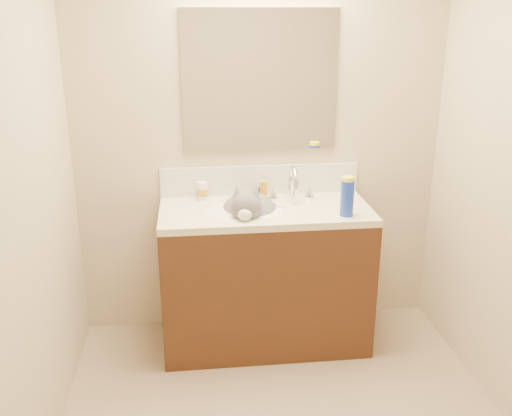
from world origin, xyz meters
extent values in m
cube|color=tan|center=(0.00, 1.25, 1.25)|extent=(2.20, 0.04, 2.50)
cube|color=tan|center=(0.00, -1.25, 1.25)|extent=(2.20, 0.04, 2.50)
cube|color=tan|center=(-1.10, 0.00, 1.25)|extent=(0.04, 2.50, 2.50)
cube|color=#3D2011|center=(0.00, 0.97, 0.41)|extent=(1.20, 0.55, 0.82)
cube|color=beige|center=(0.00, 0.97, 0.84)|extent=(1.20, 0.55, 0.04)
ellipsoid|color=white|center=(-0.12, 0.94, 0.79)|extent=(0.45, 0.36, 0.14)
cylinder|color=silver|center=(0.18, 1.16, 0.92)|extent=(0.04, 0.04, 0.11)
torus|color=silver|center=(0.18, 1.09, 0.97)|extent=(0.03, 0.20, 0.20)
cylinder|color=silver|center=(0.18, 1.01, 0.94)|extent=(0.03, 0.03, 0.06)
cone|color=silver|center=(0.07, 1.16, 0.89)|extent=(0.06, 0.06, 0.06)
cone|color=silver|center=(0.29, 1.16, 0.89)|extent=(0.06, 0.06, 0.06)
ellipsoid|color=#565356|center=(-0.09, 1.01, 0.82)|extent=(0.39, 0.42, 0.24)
ellipsoid|color=#565356|center=(-0.12, 0.84, 0.92)|extent=(0.20, 0.18, 0.16)
ellipsoid|color=#565356|center=(-0.11, 0.92, 0.88)|extent=(0.14, 0.14, 0.15)
cone|color=#565356|center=(-0.17, 0.87, 0.99)|extent=(0.09, 0.10, 0.10)
cone|color=#565356|center=(-0.07, 0.85, 0.99)|extent=(0.09, 0.09, 0.10)
ellipsoid|color=silver|center=(-0.14, 0.78, 0.90)|extent=(0.09, 0.07, 0.07)
ellipsoid|color=silver|center=(-0.11, 0.88, 0.83)|extent=(0.13, 0.10, 0.14)
sphere|color=#CD8586|center=(-0.14, 0.75, 0.90)|extent=(0.02, 0.02, 0.02)
cylinder|color=#565356|center=(0.06, 0.96, 0.75)|extent=(0.06, 0.25, 0.05)
cube|color=silver|center=(0.00, 1.24, 0.95)|extent=(1.20, 0.02, 0.18)
cube|color=white|center=(0.00, 1.24, 1.54)|extent=(0.90, 0.02, 0.80)
cylinder|color=white|center=(-0.35, 1.17, 0.91)|extent=(0.07, 0.07, 0.11)
cylinder|color=orange|center=(-0.35, 1.17, 0.91)|extent=(0.07, 0.07, 0.04)
cylinder|color=#B7B7BC|center=(-0.02, 1.19, 0.89)|extent=(0.08, 0.08, 0.07)
cylinder|color=orange|center=(0.01, 1.16, 0.91)|extent=(0.05, 0.05, 0.11)
cube|color=white|center=(0.05, 1.02, 0.87)|extent=(0.11, 0.13, 0.01)
cube|color=#6196CE|center=(0.05, 1.02, 0.87)|extent=(0.03, 0.03, 0.01)
cylinder|color=#1A36B9|center=(0.42, 0.80, 0.96)|extent=(0.09, 0.09, 0.20)
cylinder|color=#FFF31A|center=(0.42, 0.80, 1.06)|extent=(0.08, 0.08, 0.04)
camera|label=1|loc=(-0.40, -2.06, 1.93)|focal=40.00mm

